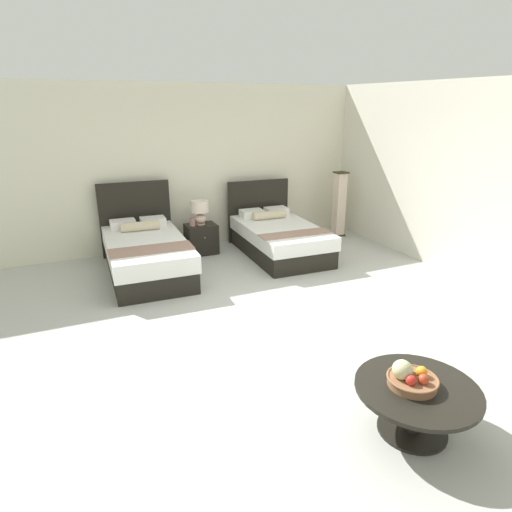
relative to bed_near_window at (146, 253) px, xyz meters
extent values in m
cube|color=#B2B4AC|center=(1.15, -2.15, -0.33)|extent=(10.06, 10.29, 0.02)
cube|color=silver|center=(1.15, 1.19, 1.11)|extent=(10.06, 0.12, 2.86)
cube|color=silver|center=(4.38, -1.75, 1.11)|extent=(0.12, 5.89, 2.86)
cube|color=black|center=(0.00, -0.09, -0.17)|extent=(1.19, 2.11, 0.31)
cube|color=white|center=(0.00, -0.09, 0.12)|extent=(1.23, 2.15, 0.26)
cube|color=black|center=(0.04, 0.98, 0.32)|extent=(1.19, 0.11, 1.28)
cube|color=white|center=(-0.22, 0.70, 0.32)|extent=(0.41, 0.32, 0.14)
cube|color=white|center=(0.27, 0.68, 0.32)|extent=(0.41, 0.32, 0.14)
cylinder|color=beige|center=(0.02, 0.45, 0.32)|extent=(0.62, 0.17, 0.15)
cube|color=#9A7666|center=(-0.02, -0.60, 0.25)|extent=(1.19, 0.48, 0.01)
cube|color=black|center=(2.29, -0.09, -0.17)|extent=(1.20, 2.02, 0.31)
cube|color=white|center=(2.29, -0.09, 0.10)|extent=(1.24, 2.06, 0.23)
cube|color=black|center=(2.33, 0.93, 0.26)|extent=(1.21, 0.11, 1.16)
cube|color=white|center=(2.07, 0.65, 0.28)|extent=(0.42, 0.32, 0.14)
cube|color=white|center=(2.57, 0.63, 0.28)|extent=(0.42, 0.32, 0.14)
cylinder|color=beige|center=(2.31, 0.40, 0.29)|extent=(0.62, 0.17, 0.15)
cube|color=#9A7666|center=(2.27, -0.64, 0.22)|extent=(1.20, 0.38, 0.01)
cube|color=black|center=(1.07, 0.58, -0.06)|extent=(0.53, 0.41, 0.52)
sphere|color=tan|center=(1.07, 0.37, 0.02)|extent=(0.02, 0.02, 0.02)
cylinder|color=beige|center=(1.07, 0.60, 0.21)|extent=(0.16, 0.16, 0.02)
ellipsoid|color=beige|center=(1.07, 0.60, 0.30)|extent=(0.22, 0.22, 0.16)
cylinder|color=#99844C|center=(1.07, 0.60, 0.40)|extent=(0.02, 0.02, 0.04)
cylinder|color=beige|center=(1.07, 0.60, 0.52)|extent=(0.31, 0.31, 0.19)
cylinder|color=#9A716C|center=(0.91, 0.54, 0.27)|extent=(0.10, 0.10, 0.13)
torus|color=#9A716C|center=(0.91, 0.54, 0.34)|extent=(0.10, 0.10, 0.01)
cylinder|color=black|center=(1.26, -4.46, -0.31)|extent=(0.55, 0.55, 0.02)
cylinder|color=black|center=(1.26, -4.46, -0.13)|extent=(0.14, 0.14, 0.39)
cylinder|color=black|center=(1.26, -4.46, 0.08)|extent=(0.97, 0.97, 0.04)
cylinder|color=#8C5E3F|center=(1.23, -4.42, 0.13)|extent=(0.38, 0.38, 0.07)
torus|color=#8C5E3F|center=(1.23, -4.42, 0.17)|extent=(0.40, 0.40, 0.02)
sphere|color=#B53C22|center=(1.26, -4.50, 0.20)|extent=(0.08, 0.08, 0.08)
sphere|color=orange|center=(1.32, -4.42, 0.21)|extent=(0.09, 0.09, 0.09)
sphere|color=#8EA943|center=(1.26, -4.34, 0.20)|extent=(0.07, 0.07, 0.07)
sphere|color=beige|center=(1.16, -4.37, 0.23)|extent=(0.16, 0.16, 0.16)
sphere|color=red|center=(1.16, -4.47, 0.20)|extent=(0.08, 0.08, 0.08)
cube|color=#2C2C12|center=(3.90, 0.53, -0.31)|extent=(0.23, 0.23, 0.03)
cube|color=beige|center=(3.90, 0.53, 0.32)|extent=(0.19, 0.19, 1.22)
cube|color=#2C2C12|center=(3.90, 0.53, 0.94)|extent=(0.23, 0.23, 0.02)
camera|label=1|loc=(-1.10, -6.63, 2.21)|focal=31.11mm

